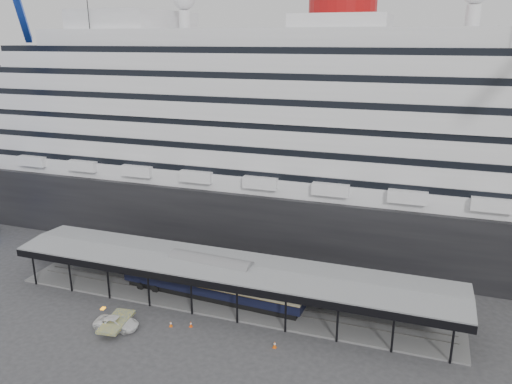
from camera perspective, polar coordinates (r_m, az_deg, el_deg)
ground at (r=59.99m, az=-5.14°, el=-14.59°), size 200.00×200.00×0.00m
cruise_ship at (r=82.25m, az=3.74°, el=7.92°), size 130.00×30.00×43.90m
platform_canopy at (r=62.80m, az=-3.31°, el=-10.51°), size 56.00×9.18×5.30m
port_truck at (r=60.36m, az=-15.66°, el=-14.23°), size 5.25×2.90×1.39m
pullman_carriage at (r=63.34m, az=-5.14°, el=-9.79°), size 24.32×4.48×23.75m
traffic_cone_left at (r=59.22m, az=-7.47°, el=-14.74°), size 0.38×0.38×0.70m
traffic_cone_mid at (r=59.60m, az=-9.72°, el=-14.63°), size 0.47×0.47×0.69m
traffic_cone_right at (r=55.39m, az=2.15°, el=-17.02°), size 0.44×0.44×0.77m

